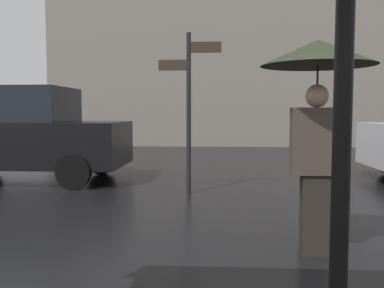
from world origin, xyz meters
name	(u,v)px	position (x,y,z in m)	size (l,w,h in m)	color
pedestrian_with_umbrella	(317,83)	(0.72, 1.97, 1.72)	(1.12, 1.12, 2.13)	#2A241E
parked_car_right	(22,133)	(-4.33, 6.28, 0.98)	(4.16, 2.07, 1.94)	black
street_signpost	(189,97)	(-0.75, 5.05, 1.70)	(1.08, 0.08, 2.79)	black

